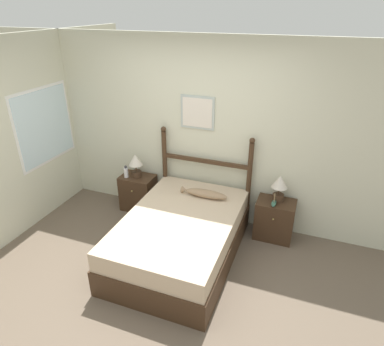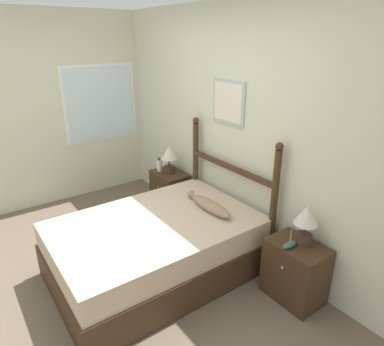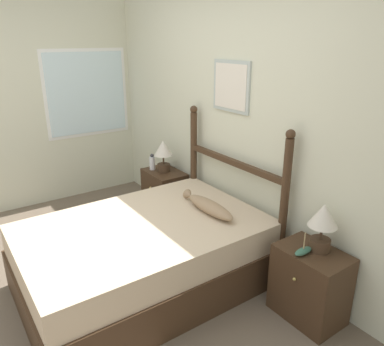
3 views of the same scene
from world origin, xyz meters
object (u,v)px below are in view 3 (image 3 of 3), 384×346
at_px(nightstand_right, 310,284).
at_px(model_boat, 303,251).
at_px(nightstand_left, 165,194).
at_px(table_lamp_left, 163,152).
at_px(fish_pillow, 209,206).
at_px(table_lamp_right, 323,222).
at_px(bottle, 152,162).
at_px(bed, 145,255).

distance_m(nightstand_right, model_boat, 0.31).
relative_size(nightstand_left, table_lamp_left, 1.54).
bearing_deg(model_boat, nightstand_left, 177.60).
xyz_separation_m(table_lamp_left, fish_pillow, (1.16, -0.25, -0.15)).
bearing_deg(table_lamp_left, nightstand_left, 6.60).
bearing_deg(table_lamp_right, bottle, -176.85).
bearing_deg(model_boat, bed, -144.00).
height_order(table_lamp_right, fish_pillow, table_lamp_right).
bearing_deg(nightstand_right, bottle, -178.13).
distance_m(nightstand_left, table_lamp_left, 0.50).
bearing_deg(table_lamp_right, model_boat, -103.10).
relative_size(bed, bottle, 10.35).
distance_m(bed, nightstand_right, 1.31).
height_order(nightstand_right, fish_pillow, fish_pillow).
bearing_deg(bed, fish_pillow, 77.86).
xyz_separation_m(bed, model_boat, (1.00, 0.73, 0.29)).
bearing_deg(table_lamp_left, model_boat, -2.38).
bearing_deg(nightstand_left, bed, -38.34).
bearing_deg(bottle, nightstand_right, 1.87).
distance_m(nightstand_right, table_lamp_left, 2.12).
bearing_deg(table_lamp_left, nightstand_right, 0.02).
height_order(bed, table_lamp_right, table_lamp_right).
height_order(bottle, fish_pillow, bottle).
bearing_deg(bed, table_lamp_left, 141.86).
bearing_deg(fish_pillow, bed, -102.14).
height_order(bed, table_lamp_left, table_lamp_left).
relative_size(nightstand_left, fish_pillow, 0.87).
height_order(nightstand_left, model_boat, model_boat).
height_order(bottle, model_boat, bottle).
bearing_deg(table_lamp_right, table_lamp_left, -178.61).
bearing_deg(fish_pillow, table_lamp_left, 167.97).
xyz_separation_m(nightstand_left, model_boat, (2.03, -0.09, 0.30)).
distance_m(table_lamp_right, bottle, 2.21).
height_order(nightstand_left, bottle, bottle).
bearing_deg(nightstand_left, table_lamp_left, -173.40).
distance_m(table_lamp_right, fish_pillow, 0.97).
height_order(table_lamp_right, bottle, table_lamp_right).
height_order(table_lamp_left, fish_pillow, table_lamp_left).
height_order(nightstand_right, model_boat, model_boat).
bearing_deg(nightstand_left, table_lamp_right, 1.38).
xyz_separation_m(table_lamp_right, model_boat, (-0.03, -0.13, -0.20)).
bearing_deg(fish_pillow, model_boat, 10.41).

